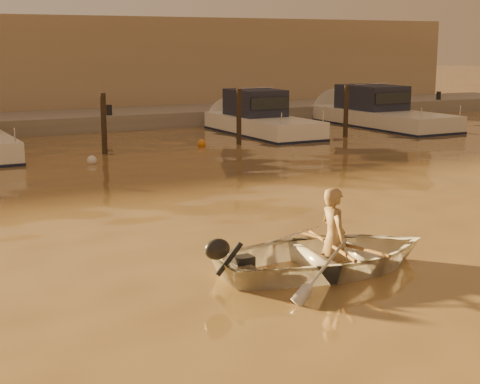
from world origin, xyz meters
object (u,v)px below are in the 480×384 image
moored_boat_4 (263,119)px  person (334,238)px  waterfront_building (22,68)px  dinghy (328,255)px  moored_boat_5 (382,112)px

moored_boat_4 → person: bearing=-116.1°
person → waterfront_building: (0.84, 27.09, 1.88)m
moored_boat_4 → waterfront_building: (-7.04, 11.00, 1.77)m
dinghy → waterfront_building: bearing=2.7°
moored_boat_4 → waterfront_building: waterfront_building is taller
person → moored_boat_5: bearing=-36.1°
person → waterfront_building: bearing=2.9°
waterfront_building → moored_boat_5: bearing=-40.1°
dinghy → moored_boat_4: moored_boat_4 is taller
moored_boat_5 → person: bearing=-130.8°
person → moored_boat_4: moored_boat_4 is taller
moored_boat_4 → waterfront_building: size_ratio=0.15×
dinghy → moored_boat_5: bearing=-36.4°
dinghy → moored_boat_4: size_ratio=0.53×
dinghy → waterfront_building: size_ratio=0.08×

